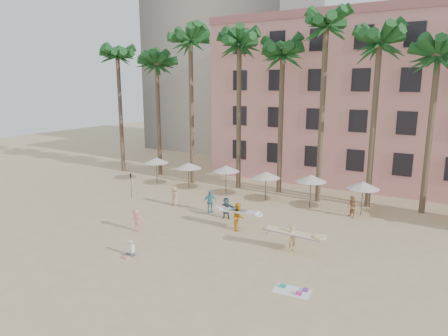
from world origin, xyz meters
TOP-DOWN VIEW (x-y plane):
  - ground at (0.00, 0.00)m, footprint 120.00×120.00m
  - pink_hotel at (7.00, 26.00)m, footprint 35.00×14.00m
  - palm_row at (0.51, 15.00)m, footprint 44.40×5.40m
  - umbrella_row at (-3.00, 12.50)m, footprint 22.50×2.70m
  - beach_towel at (6.57, -1.01)m, footprint 1.88×1.15m
  - carrier_yellow at (4.87, 3.38)m, footprint 3.29×1.21m
  - carrier_white at (0.31, 5.04)m, footprint 2.92×1.15m
  - beachgoers at (-1.99, 6.57)m, footprint 14.36×11.30m
  - paddle at (-11.47, 7.14)m, footprint 0.18×0.04m
  - seated_man at (-3.12, -1.98)m, footprint 0.41×0.71m

SIDE VIEW (x-z plane):
  - ground at x=0.00m, z-range 0.00..0.00m
  - beach_towel at x=6.57m, z-range -0.04..0.10m
  - seated_man at x=-3.12m, z-range -0.14..0.78m
  - beachgoers at x=-1.99m, z-range -0.06..1.71m
  - carrier_yellow at x=4.87m, z-range 0.12..1.81m
  - carrier_white at x=0.31m, z-range 0.06..1.97m
  - paddle at x=-11.47m, z-range 0.30..2.52m
  - umbrella_row at x=-3.00m, z-range 0.97..3.69m
  - pink_hotel at x=7.00m, z-range 0.00..16.00m
  - palm_row at x=0.51m, z-range 4.82..21.12m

